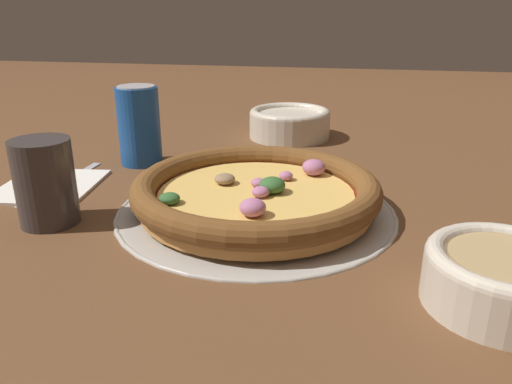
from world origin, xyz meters
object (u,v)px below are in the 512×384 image
Objects in this scene: pizza_tray at (256,209)px; fork at (59,185)px; napkin at (49,185)px; beverage_can at (139,126)px; bowl_far at (290,122)px; bowl_near at (504,276)px; drinking_cup at (45,182)px; pizza at (256,192)px.

pizza_tray is 0.29m from fork.
napkin is 0.17m from beverage_can.
bowl_far is 0.45m from napkin.
bowl_near is at bearing -123.62° from pizza_tray.
drinking_cup is 0.14m from napkin.
pizza_tray is at bearing 96.74° from pizza.
bowl_far is 1.24× the size of beverage_can.
pizza is 0.29m from bowl_near.
pizza is at bearing 83.76° from fork.
drinking_cup is 0.52× the size of fork.
fork is at bearing 151.00° from beverage_can.
napkin is at bearing 139.33° from bowl_far.
fork is at bearing 83.06° from pizza.
napkin is 0.01m from fork.
bowl_near reaches higher than pizza_tray.
beverage_can reaches higher than pizza_tray.
drinking_cup is at bearing -146.83° from napkin.
beverage_can is at bearing 55.01° from bowl_near.
bowl_near is at bearing -124.99° from beverage_can.
bowl_near is 0.57m from fork.
beverage_can reaches higher than bowl_near.
bowl_far is at bearing -45.14° from beverage_can.
pizza reaches higher than fork.
beverage_can is (0.24, -0.01, 0.01)m from drinking_cup.
napkin is 0.81× the size of fork.
drinking_cup is 0.81× the size of beverage_can.
napkin is (0.11, 0.07, -0.05)m from drinking_cup.
drinking_cup is at bearing 108.72° from pizza.
bowl_near is 0.68× the size of fork.
fork is at bearing 140.10° from bowl_far.
bowl_far reaches higher than pizza.
pizza reaches higher than pizza_tray.
pizza is 1.57× the size of fork.
napkin is at bearing 84.33° from pizza.
bowl_near is 0.86× the size of bowl_far.
beverage_can reaches higher than fork.
bowl_far is (0.37, 0.01, 0.03)m from pizza_tray.
beverage_can is at bearing -2.80° from drinking_cup.
fork is at bearing 27.25° from drinking_cup.
bowl_far is (0.54, 0.25, 0.00)m from bowl_near.
drinking_cup reaches higher than bowl_far.
napkin is 1.26× the size of beverage_can.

